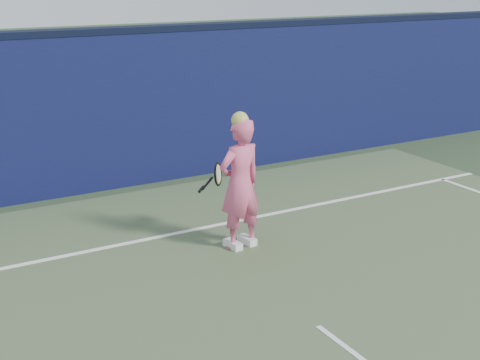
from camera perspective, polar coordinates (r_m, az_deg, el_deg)
backstop_wall at (r=11.18m, az=-9.94°, el=5.83°), size 24.00×0.40×2.50m
wall_cap at (r=11.00m, az=-10.30°, el=12.48°), size 24.00×0.42×0.10m
player at (r=8.50m, az=0.00°, el=-0.29°), size 0.68×0.50×1.79m
racket at (r=8.88m, az=-2.00°, el=0.40°), size 0.53×0.37×0.33m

